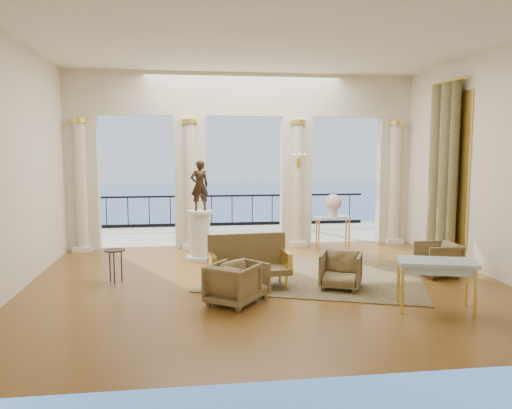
{
  "coord_description": "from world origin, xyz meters",
  "views": [
    {
      "loc": [
        -1.47,
        -9.18,
        2.55
      ],
      "look_at": [
        -0.12,
        0.6,
        1.45
      ],
      "focal_mm": 35.0,
      "sensor_mm": 36.0,
      "label": 1
    }
  ],
  "objects": [
    {
      "name": "armchair_d",
      "position": [
        -0.76,
        -1.2,
        0.38
      ],
      "size": [
        0.99,
        0.98,
        0.75
      ],
      "primitive_type": "imported",
      "rotation": [
        0.0,
        0.0,
        2.51
      ],
      "color": "#48361B",
      "rests_on": "ground"
    },
    {
      "name": "armchair_b",
      "position": [
        1.29,
        -0.53,
        0.37
      ],
      "size": [
        0.93,
        0.91,
        0.74
      ],
      "primitive_type": "imported",
      "rotation": [
        0.0,
        0.0,
        -0.43
      ],
      "color": "#48361B",
      "rests_on": "ground"
    },
    {
      "name": "curtain",
      "position": [
        4.28,
        1.5,
        2.02
      ],
      "size": [
        0.33,
        1.4,
        4.09
      ],
      "color": "brown",
      "rests_on": "ground"
    },
    {
      "name": "console_table",
      "position": [
        2.2,
        3.05,
        0.7
      ],
      "size": [
        0.95,
        0.57,
        0.84
      ],
      "rotation": [
        0.0,
        0.0,
        0.27
      ],
      "color": "silver",
      "rests_on": "ground"
    },
    {
      "name": "balustrade",
      "position": [
        0.0,
        7.4,
        0.41
      ],
      "size": [
        9.0,
        0.06,
        1.03
      ],
      "color": "black",
      "rests_on": "terrace"
    },
    {
      "name": "floor",
      "position": [
        0.0,
        0.0,
        0.0
      ],
      "size": [
        9.0,
        9.0,
        0.0
      ],
      "primitive_type": "plane",
      "color": "#542B0C",
      "rests_on": "ground"
    },
    {
      "name": "palm_tree",
      "position": [
        2.0,
        6.6,
        4.09
      ],
      "size": [
        2.0,
        2.0,
        4.5
      ],
      "color": "#4C3823",
      "rests_on": "terrace"
    },
    {
      "name": "game_table",
      "position": [
        2.4,
        -1.94,
        0.72
      ],
      "size": [
        1.31,
        0.96,
        0.81
      ],
      "rotation": [
        0.0,
        0.0,
        -0.3
      ],
      "color": "#A2C2CE",
      "rests_on": "ground"
    },
    {
      "name": "room_walls",
      "position": [
        0.0,
        -1.12,
        2.88
      ],
      "size": [
        9.0,
        9.0,
        9.0
      ],
      "color": "#F2E5CB",
      "rests_on": "ground"
    },
    {
      "name": "pedestal",
      "position": [
        -1.2,
        2.25,
        0.55
      ],
      "size": [
        0.63,
        0.63,
        1.15
      ],
      "color": "silver",
      "rests_on": "ground"
    },
    {
      "name": "wall_sconce",
      "position": [
        1.4,
        3.51,
        2.23
      ],
      "size": [
        0.3,
        0.11,
        0.33
      ],
      "color": "#E4BE4B",
      "rests_on": "arcade"
    },
    {
      "name": "arcade",
      "position": [
        -0.0,
        3.82,
        2.58
      ],
      "size": [
        9.0,
        0.56,
        4.5
      ],
      "color": "beige",
      "rests_on": "ground"
    },
    {
      "name": "window_frame",
      "position": [
        4.47,
        1.5,
        2.1
      ],
      "size": [
        0.04,
        1.6,
        3.4
      ],
      "primitive_type": "cube",
      "color": "#E4BE4B",
      "rests_on": "room_walls"
    },
    {
      "name": "terrace",
      "position": [
        0.0,
        5.8,
        -0.05
      ],
      "size": [
        10.0,
        3.6,
        0.1
      ],
      "primitive_type": "cube",
      "color": "#BBB39C",
      "rests_on": "ground"
    },
    {
      "name": "rug",
      "position": [
        1.04,
        0.4,
        0.01
      ],
      "size": [
        5.05,
        4.49,
        0.02
      ],
      "primitive_type": "cube",
      "rotation": [
        0.0,
        0.0,
        -0.35
      ],
      "color": "#2A3016",
      "rests_on": "ground"
    },
    {
      "name": "sea",
      "position": [
        0.0,
        60.0,
        -6.0
      ],
      "size": [
        160.0,
        160.0,
        0.0
      ],
      "primitive_type": "plane",
      "color": "#2C579B",
      "rests_on": "ground"
    },
    {
      "name": "side_table",
      "position": [
        -2.87,
        0.47,
        0.55
      ],
      "size": [
        0.4,
        0.4,
        0.64
      ],
      "color": "black",
      "rests_on": "ground"
    },
    {
      "name": "settee",
      "position": [
        -0.37,
        -0.19,
        0.48
      ],
      "size": [
        1.52,
        0.74,
        0.98
      ],
      "rotation": [
        0.0,
        0.0,
        0.07
      ],
      "color": "#48361B",
      "rests_on": "ground"
    },
    {
      "name": "urn",
      "position": [
        2.2,
        3.05,
        1.17
      ],
      "size": [
        0.43,
        0.43,
        0.57
      ],
      "color": "silver",
      "rests_on": "console_table"
    },
    {
      "name": "armchair_c",
      "position": [
        3.5,
        0.07,
        0.38
      ],
      "size": [
        0.69,
        0.74,
        0.76
      ],
      "primitive_type": "imported",
      "rotation": [
        0.0,
        0.0,
        -1.58
      ],
      "color": "#48361B",
      "rests_on": "ground"
    },
    {
      "name": "statue",
      "position": [
        -1.2,
        2.25,
        1.73
      ],
      "size": [
        0.47,
        0.37,
        1.15
      ],
      "primitive_type": "imported",
      "rotation": [
        0.0,
        0.0,
        3.39
      ],
      "color": "black",
      "rests_on": "pedestal"
    },
    {
      "name": "armchair_a",
      "position": [
        -0.55,
        -0.93,
        0.35
      ],
      "size": [
        0.92,
        0.92,
        0.7
      ],
      "primitive_type": "imported",
      "rotation": [
        0.0,
        0.0,
        0.68
      ],
      "color": "#48361B",
      "rests_on": "ground"
    }
  ]
}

